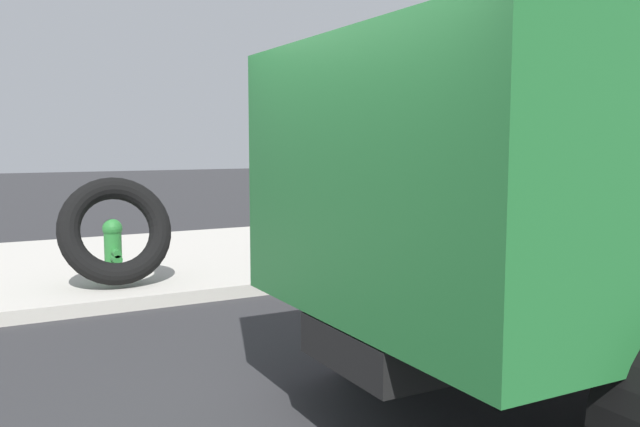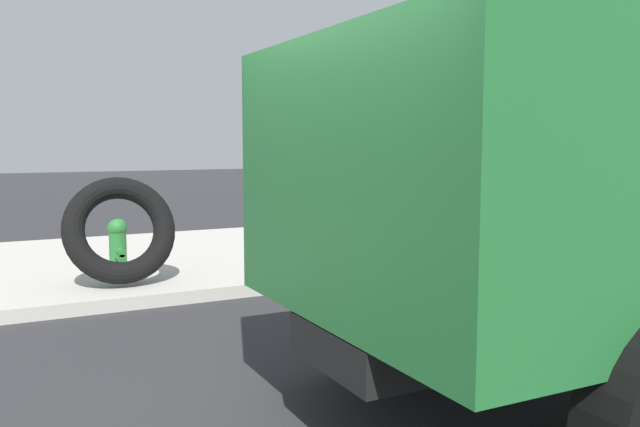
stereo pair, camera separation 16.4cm
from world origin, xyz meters
name	(u,v)px [view 1 (the left image)]	position (x,y,z in m)	size (l,w,h in m)	color
sidewalk_curb	(142,262)	(0.00, 6.50, 0.07)	(36.00, 5.00, 0.15)	#BCB7AD
fire_hydrant	(113,248)	(-0.69, 5.05, 0.55)	(0.24, 0.53, 0.74)	#2D8438
loose_tire	(115,231)	(-0.72, 4.71, 0.80)	(1.29, 1.29, 0.26)	black
stop_sign	(326,160)	(2.04, 4.66, 1.58)	(0.76, 0.08, 2.06)	gray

